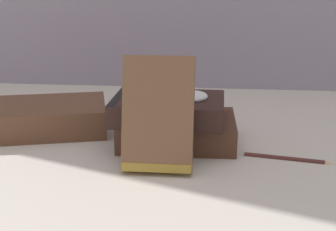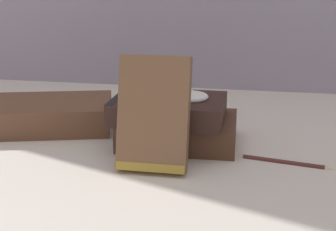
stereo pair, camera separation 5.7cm
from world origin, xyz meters
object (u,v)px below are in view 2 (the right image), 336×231
book_flat_bottom (175,130)px  pocket_watch (190,96)px  fountain_pen (288,161)px  book_flat_top (166,109)px  book_side_left (44,114)px  book_leaning_front (154,117)px

book_flat_bottom → pocket_watch: (0.02, -0.01, 0.06)m
pocket_watch → fountain_pen: pocket_watch is taller
book_flat_top → fountain_pen: bearing=-11.7°
book_flat_bottom → book_side_left: (-0.25, 0.03, 0.00)m
book_leaning_front → fountain_pen: 0.21m
book_side_left → pocket_watch: pocket_watch is taller
book_side_left → book_leaning_front: book_leaning_front is taller
book_flat_top → pocket_watch: pocket_watch is taller
pocket_watch → fountain_pen: (0.15, -0.05, -0.08)m
pocket_watch → fountain_pen: 0.18m
book_leaning_front → pocket_watch: 0.10m
pocket_watch → book_side_left: bearing=170.7°
book_flat_top → book_side_left: book_flat_top is taller
book_flat_top → fountain_pen: (0.19, -0.04, -0.06)m
book_flat_bottom → book_flat_top: book_flat_top is taller
book_flat_top → book_leaning_front: size_ratio=1.09×
fountain_pen → book_flat_top: bearing=177.7°
book_flat_bottom → fountain_pen: (0.18, -0.06, -0.02)m
book_flat_bottom → book_side_left: bearing=170.6°
book_flat_bottom → book_leaning_front: 0.12m
book_flat_bottom → book_flat_top: 0.04m
book_side_left → fountain_pen: size_ratio=1.90×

